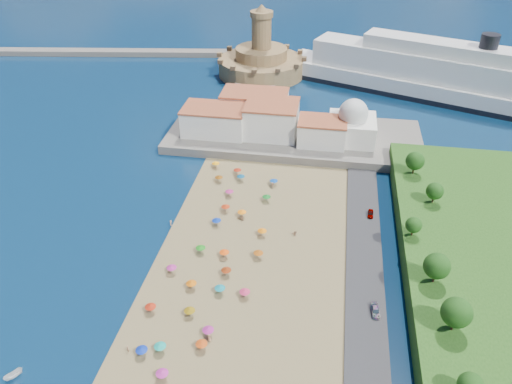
# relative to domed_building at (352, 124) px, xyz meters

# --- Properties ---
(ground) EXTENTS (700.00, 700.00, 0.00)m
(ground) POSITION_rel_domed_building_xyz_m (-30.00, -71.00, -8.97)
(ground) COLOR #071938
(ground) RESTS_ON ground
(terrace) EXTENTS (90.00, 36.00, 3.00)m
(terrace) POSITION_rel_domed_building_xyz_m (-20.00, 2.00, -7.47)
(terrace) COLOR #59544C
(terrace) RESTS_ON ground
(jetty) EXTENTS (18.00, 70.00, 2.40)m
(jetty) POSITION_rel_domed_building_xyz_m (-42.00, 37.00, -7.77)
(jetty) COLOR #59544C
(jetty) RESTS_ON ground
(breakwater) EXTENTS (199.03, 34.77, 2.60)m
(breakwater) POSITION_rel_domed_building_xyz_m (-140.00, 82.00, -7.67)
(breakwater) COLOR #59544C
(breakwater) RESTS_ON ground
(waterfront_buildings) EXTENTS (57.00, 29.00, 11.00)m
(waterfront_buildings) POSITION_rel_domed_building_xyz_m (-33.05, 2.64, -1.10)
(waterfront_buildings) COLOR silver
(waterfront_buildings) RESTS_ON terrace
(domed_building) EXTENTS (16.00, 16.00, 15.00)m
(domed_building) POSITION_rel_domed_building_xyz_m (0.00, 0.00, 0.00)
(domed_building) COLOR silver
(domed_building) RESTS_ON terrace
(fortress) EXTENTS (40.00, 40.00, 32.40)m
(fortress) POSITION_rel_domed_building_xyz_m (-42.00, 67.00, -2.29)
(fortress) COLOR #966F4B
(fortress) RESTS_ON ground
(cruise_ship) EXTENTS (131.95, 66.32, 29.19)m
(cruise_ship) POSITION_rel_domed_building_xyz_m (34.31, 52.54, -0.33)
(cruise_ship) COLOR black
(cruise_ship) RESTS_ON ground
(beach_parasols) EXTENTS (32.47, 117.80, 2.20)m
(beach_parasols) POSITION_rel_domed_building_xyz_m (-31.74, -83.35, -6.83)
(beach_parasols) COLOR gray
(beach_parasols) RESTS_ON beach
(beachgoers) EXTENTS (35.93, 98.62, 1.89)m
(beachgoers) POSITION_rel_domed_building_xyz_m (-31.92, -78.90, -7.82)
(beachgoers) COLOR tan
(beachgoers) RESTS_ON beach
(parked_cars) EXTENTS (2.35, 75.05, 1.33)m
(parked_cars) POSITION_rel_domed_building_xyz_m (6.00, -77.77, -7.62)
(parked_cars) COLOR gray
(parked_cars) RESTS_ON promenade
(hillside_trees) EXTENTS (11.45, 108.36, 7.81)m
(hillside_trees) POSITION_rel_domed_building_xyz_m (18.92, -75.61, 1.14)
(hillside_trees) COLOR #382314
(hillside_trees) RESTS_ON hillside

